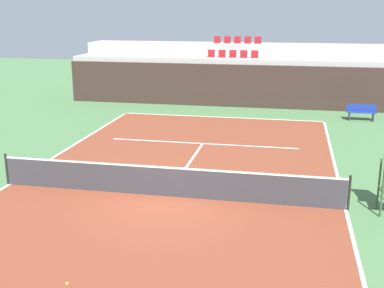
{
  "coord_description": "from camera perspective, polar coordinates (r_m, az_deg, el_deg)",
  "views": [
    {
      "loc": [
        3.71,
        -14.05,
        5.71
      ],
      "look_at": [
        0.42,
        2.0,
        1.2
      ],
      "focal_mm": 46.01,
      "sensor_mm": 36.0,
      "label": 1
    }
  ],
  "objects": [
    {
      "name": "seating_row_upper",
      "position": [
        33.31,
        5.27,
        11.78
      ],
      "size": [
        3.14,
        0.44,
        0.44
      ],
      "color": "maroon",
      "rests_on": "stands_tier_upper"
    },
    {
      "name": "back_wall",
      "position": [
        29.76,
        4.32,
        6.75
      ],
      "size": [
        20.02,
        0.3,
        2.52
      ],
      "primitive_type": "cube",
      "color": "#33231E",
      "rests_on": "ground_plane"
    },
    {
      "name": "court_surface",
      "position": [
        15.61,
        -3.0,
        -6.07
      ],
      "size": [
        11.0,
        24.0,
        0.01
      ],
      "primitive_type": "cube",
      "color": "brown",
      "rests_on": "ground_plane"
    },
    {
      "name": "tennis_net",
      "position": [
        15.43,
        -3.02,
        -4.33
      ],
      "size": [
        11.08,
        0.08,
        1.07
      ],
      "color": "black",
      "rests_on": "court_surface"
    },
    {
      "name": "tennis_ball_2",
      "position": [
        11.25,
        -14.29,
        -15.4
      ],
      "size": [
        0.07,
        0.07,
        0.07
      ],
      "primitive_type": "sphere",
      "color": "#CCE033",
      "rests_on": "court_surface"
    },
    {
      "name": "sideline_left",
      "position": [
        17.71,
        -20.38,
        -4.38
      ],
      "size": [
        0.1,
        24.0,
        0.0
      ],
      "primitive_type": "cube",
      "color": "white",
      "rests_on": "court_surface"
    },
    {
      "name": "baseline_far",
      "position": [
        26.87,
        3.39,
        3.12
      ],
      "size": [
        11.0,
        0.1,
        0.0
      ],
      "primitive_type": "cube",
      "color": "white",
      "rests_on": "court_surface"
    },
    {
      "name": "service_line_far",
      "position": [
        21.55,
        1.26,
        0.06
      ],
      "size": [
        8.26,
        0.1,
        0.0
      ],
      "primitive_type": "cube",
      "color": "white",
      "rests_on": "court_surface"
    },
    {
      "name": "stands_tier_upper",
      "position": [
        33.38,
        5.17,
        8.54
      ],
      "size": [
        20.02,
        2.4,
        3.52
      ],
      "primitive_type": "cube",
      "color": "#9E9E99",
      "rests_on": "ground_plane"
    },
    {
      "name": "stands_tier_lower",
      "position": [
        31.06,
        4.65,
        7.38
      ],
      "size": [
        20.02,
        2.4,
        2.81
      ],
      "primitive_type": "cube",
      "color": "#9E9E99",
      "rests_on": "ground_plane"
    },
    {
      "name": "ground_plane",
      "position": [
        15.61,
        -3.0,
        -6.08
      ],
      "size": [
        80.0,
        80.0,
        0.0
      ],
      "primitive_type": "plane",
      "color": "#477042"
    },
    {
      "name": "player_bench",
      "position": [
        27.52,
        19.05,
        3.65
      ],
      "size": [
        1.5,
        0.4,
        0.85
      ],
      "color": "navy",
      "rests_on": "ground_plane"
    },
    {
      "name": "seating_row_lower",
      "position": [
        30.98,
        4.73,
        10.21
      ],
      "size": [
        3.14,
        0.44,
        0.44
      ],
      "color": "maroon",
      "rests_on": "stands_tier_lower"
    },
    {
      "name": "centre_service_line",
      "position": [
        18.54,
        -0.52,
        -2.51
      ],
      "size": [
        0.1,
        6.4,
        0.0
      ],
      "primitive_type": "cube",
      "color": "white",
      "rests_on": "court_surface"
    },
    {
      "name": "sideline_right",
      "position": [
        15.26,
        17.4,
        -7.28
      ],
      "size": [
        0.1,
        24.0,
        0.0
      ],
      "primitive_type": "cube",
      "color": "white",
      "rests_on": "court_surface"
    }
  ]
}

